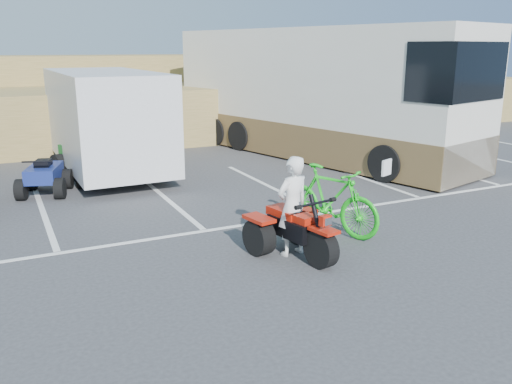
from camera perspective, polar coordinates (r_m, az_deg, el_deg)
name	(u,v)px	position (r m, az deg, el deg)	size (l,w,h in m)	color
ground	(260,277)	(8.46, 0.41, -8.93)	(100.00, 100.00, 0.00)	#37373A
parking_stripes	(215,204)	(12.30, -4.36, -1.23)	(28.00, 5.16, 0.01)	white
grass_embankment	(87,100)	(22.77, -17.33, 9.27)	(40.00, 8.50, 3.10)	olive
red_trike_atv	(297,256)	(9.27, 4.38, -6.78)	(1.24, 1.66, 1.08)	#AF1A0A
rider	(293,206)	(9.10, 3.87, -1.50)	(0.62, 0.41, 1.71)	white
green_dirt_bike	(330,200)	(10.32, 7.76, -0.80)	(0.61, 2.15, 1.30)	#14BF19
cargo_trailer	(106,119)	(15.72, -15.52, 7.46)	(2.52, 6.05, 2.80)	silver
rv_motorhome	(315,102)	(17.84, 6.20, 9.39)	(5.55, 11.32, 3.95)	silver
quad_atv_blue	(46,194)	(14.02, -21.20, -0.21)	(1.07, 1.44, 0.94)	navy
quad_atv_green	(87,175)	(15.72, -17.36, 1.70)	(1.27, 1.71, 1.11)	#166121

